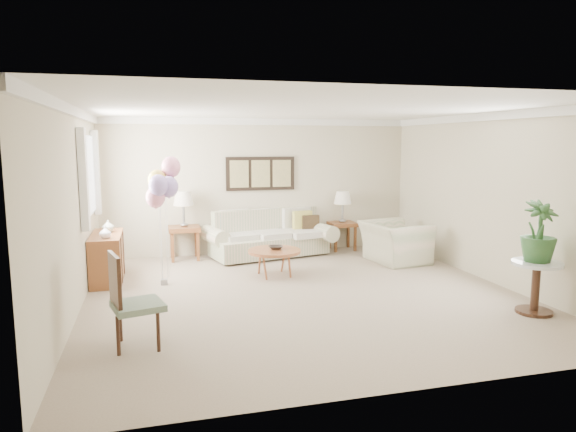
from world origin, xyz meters
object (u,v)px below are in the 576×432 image
(armchair, at_px, (395,242))
(balloon_cluster, at_px, (162,184))
(coffee_table, at_px, (274,252))
(sofa, at_px, (269,238))
(accent_chair, at_px, (130,299))

(armchair, xyz_separation_m, balloon_cluster, (-4.06, -0.49, 1.18))
(coffee_table, height_order, armchair, armchair)
(armchair, bearing_deg, balloon_cluster, 89.89)
(sofa, bearing_deg, coffee_table, -99.46)
(sofa, xyz_separation_m, accent_chair, (-2.38, -3.94, 0.18))
(sofa, distance_m, balloon_cluster, 2.78)
(coffee_table, bearing_deg, sofa, 80.54)
(sofa, distance_m, armchair, 2.35)
(coffee_table, xyz_separation_m, balloon_cluster, (-1.72, -0.08, 1.14))
(armchair, relative_size, balloon_cluster, 0.57)
(armchair, bearing_deg, coffee_table, 93.02)
(sofa, height_order, armchair, sofa)
(coffee_table, distance_m, balloon_cluster, 2.07)
(sofa, height_order, accent_chair, accent_chair)
(sofa, distance_m, accent_chair, 4.61)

